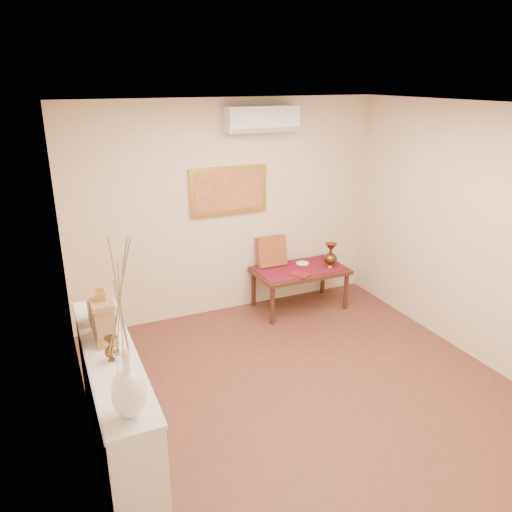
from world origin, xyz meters
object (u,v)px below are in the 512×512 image
display_ledge (116,406)px  low_table (300,273)px  mantel_clock (103,318)px  white_vase (123,334)px  brass_urn_tall (331,253)px  wooden_chest (98,308)px

display_ledge → low_table: (2.67, 1.88, -0.01)m
display_ledge → mantel_clock: size_ratio=4.93×
white_vase → display_ledge: 1.33m
brass_urn_tall → display_ledge: 3.55m
display_ledge → wooden_chest: wooden_chest is taller
wooden_chest → low_table: size_ratio=0.20×
white_vase → brass_urn_tall: size_ratio=2.81×
brass_urn_tall → wooden_chest: bearing=-158.0°
display_ledge → mantel_clock: mantel_clock is taller
white_vase → mantel_clock: bearing=90.1°
mantel_clock → wooden_chest: 0.32m
display_ledge → white_vase: bearing=-89.7°
white_vase → display_ledge: white_vase is taller
display_ledge → wooden_chest: (-0.01, 0.53, 0.61)m
white_vase → mantel_clock: 1.11m
low_table → wooden_chest: bearing=-153.3°
white_vase → mantel_clock: white_vase is taller
brass_urn_tall → low_table: size_ratio=0.33×
mantel_clock → white_vase: bearing=-89.9°
white_vase → low_table: size_ratio=0.93×
mantel_clock → wooden_chest: mantel_clock is taller
display_ledge → mantel_clock: 0.70m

